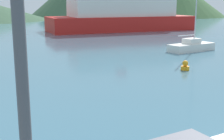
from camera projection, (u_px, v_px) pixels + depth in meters
The scene contains 4 objects.
streetlamp at pixel (21, 70), 2.91m from camera, with size 0.35×0.35×5.68m.
sailboat_inner at pixel (191, 46), 32.58m from camera, with size 5.68×3.41×9.39m.
ferry_distant at pixel (121, 14), 56.88m from camera, with size 27.39×11.84×8.34m.
buoy_marker at pixel (185, 66), 23.33m from camera, with size 0.64×0.64×0.73m.
Camera 1 is at (-4.95, -2.66, 4.91)m, focal length 50.00 mm.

